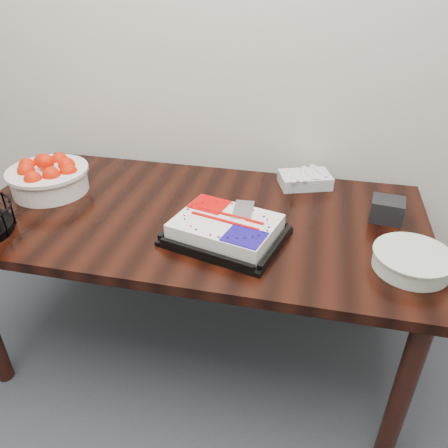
% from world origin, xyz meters
% --- Properties ---
extents(table, '(1.80, 0.90, 0.75)m').
position_xyz_m(table, '(0.00, 2.00, 0.66)').
color(table, black).
rests_on(table, ground).
extents(cake_tray, '(0.47, 0.41, 0.08)m').
position_xyz_m(cake_tray, '(0.15, 1.85, 0.79)').
color(cake_tray, black).
rests_on(cake_tray, table).
extents(tangerine_bowl, '(0.34, 0.34, 0.22)m').
position_xyz_m(tangerine_bowl, '(-0.67, 2.05, 0.84)').
color(tangerine_bowl, white).
rests_on(tangerine_bowl, table).
extents(plate_stack, '(0.26, 0.26, 0.06)m').
position_xyz_m(plate_stack, '(0.78, 1.81, 0.78)').
color(plate_stack, white).
rests_on(plate_stack, table).
extents(fork_bag, '(0.25, 0.21, 0.06)m').
position_xyz_m(fork_bag, '(0.40, 2.35, 0.78)').
color(fork_bag, silver).
rests_on(fork_bag, table).
extents(napkin_box, '(0.13, 0.12, 0.09)m').
position_xyz_m(napkin_box, '(0.73, 2.12, 0.79)').
color(napkin_box, black).
rests_on(napkin_box, table).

